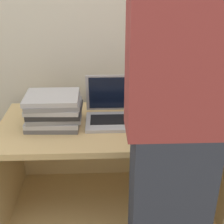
{
  "coord_description": "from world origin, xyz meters",
  "views": [
    {
      "loc": [
        -0.06,
        -1.33,
        1.46
      ],
      "look_at": [
        0.0,
        0.23,
        0.72
      ],
      "focal_mm": 50.0,
      "sensor_mm": 36.0,
      "label": 1
    }
  ],
  "objects_px": {
    "laptop_stack_left": "(54,110)",
    "person": "(177,120)",
    "laptop_stack_right": "(169,110)",
    "laptop_open": "(111,112)"
  },
  "relations": [
    {
      "from": "laptop_open",
      "to": "person",
      "type": "distance_m",
      "value": 0.71
    },
    {
      "from": "laptop_stack_left",
      "to": "laptop_stack_right",
      "type": "xyz_separation_m",
      "value": [
        0.67,
        -0.0,
        -0.01
      ]
    },
    {
      "from": "laptop_stack_left",
      "to": "person",
      "type": "distance_m",
      "value": 0.83
    },
    {
      "from": "laptop_open",
      "to": "laptop_stack_left",
      "type": "xyz_separation_m",
      "value": [
        -0.33,
        -0.05,
        0.04
      ]
    },
    {
      "from": "laptop_stack_left",
      "to": "laptop_stack_right",
      "type": "distance_m",
      "value": 0.67
    },
    {
      "from": "laptop_stack_right",
      "to": "person",
      "type": "distance_m",
      "value": 0.62
    },
    {
      "from": "laptop_open",
      "to": "person",
      "type": "relative_size",
      "value": 0.17
    },
    {
      "from": "laptop_open",
      "to": "laptop_stack_right",
      "type": "bearing_deg",
      "value": -8.19
    },
    {
      "from": "laptop_open",
      "to": "laptop_stack_left",
      "type": "height_order",
      "value": "laptop_open"
    },
    {
      "from": "laptop_open",
      "to": "laptop_stack_left",
      "type": "relative_size",
      "value": 0.94
    }
  ]
}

